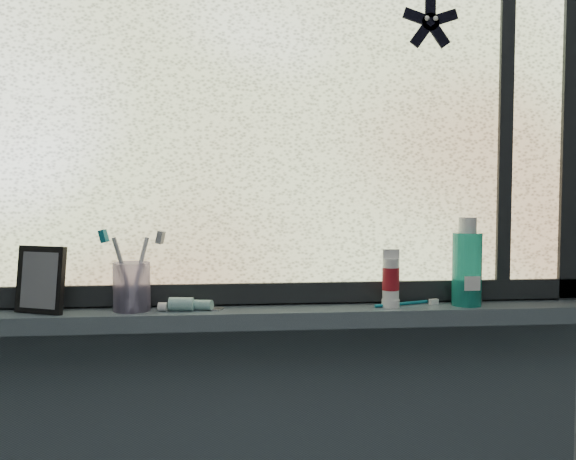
{
  "coord_description": "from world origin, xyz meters",
  "views": [
    {
      "loc": [
        -0.11,
        -0.3,
        1.3
      ],
      "look_at": [
        0.02,
        1.05,
        1.22
      ],
      "focal_mm": 40.0,
      "sensor_mm": 36.0,
      "label": 1
    }
  ],
  "objects_px": {
    "vanity_mirror": "(41,280)",
    "mouthwash_bottle": "(467,262)",
    "cream_tube": "(391,276)",
    "toothbrush_cup": "(132,287)"
  },
  "relations": [
    {
      "from": "vanity_mirror",
      "to": "mouthwash_bottle",
      "type": "xyz_separation_m",
      "value": [
        1.02,
        -0.01,
        0.03
      ]
    },
    {
      "from": "vanity_mirror",
      "to": "mouthwash_bottle",
      "type": "relative_size",
      "value": 0.86
    },
    {
      "from": "mouthwash_bottle",
      "to": "cream_tube",
      "type": "bearing_deg",
      "value": 179.89
    },
    {
      "from": "vanity_mirror",
      "to": "toothbrush_cup",
      "type": "height_order",
      "value": "vanity_mirror"
    },
    {
      "from": "vanity_mirror",
      "to": "toothbrush_cup",
      "type": "bearing_deg",
      "value": 26.42
    },
    {
      "from": "toothbrush_cup",
      "to": "mouthwash_bottle",
      "type": "relative_size",
      "value": 0.64
    },
    {
      "from": "cream_tube",
      "to": "vanity_mirror",
      "type": "bearing_deg",
      "value": 179.54
    },
    {
      "from": "vanity_mirror",
      "to": "cream_tube",
      "type": "xyz_separation_m",
      "value": [
        0.83,
        -0.01,
        -0.0
      ]
    },
    {
      "from": "toothbrush_cup",
      "to": "cream_tube",
      "type": "xyz_separation_m",
      "value": [
        0.62,
        -0.01,
        0.02
      ]
    },
    {
      "from": "mouthwash_bottle",
      "to": "toothbrush_cup",
      "type": "bearing_deg",
      "value": 179.02
    }
  ]
}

